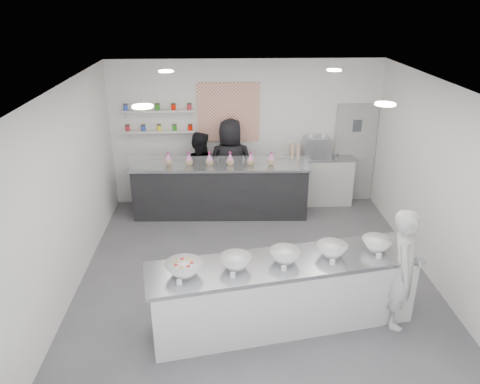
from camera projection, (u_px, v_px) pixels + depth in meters
name	position (u px, v px, depth m)	size (l,w,h in m)	color
floor	(255.00, 276.00, 7.46)	(6.00, 6.00, 0.00)	#515156
ceiling	(258.00, 87.00, 6.28)	(6.00, 6.00, 0.00)	white
back_wall	(246.00, 134.00, 9.63)	(5.50, 5.50, 0.00)	white
left_wall	(67.00, 193.00, 6.76)	(6.00, 6.00, 0.00)	white
right_wall	(440.00, 187.00, 6.98)	(6.00, 6.00, 0.00)	white
back_door	(354.00, 153.00, 9.87)	(0.88, 0.04, 2.10)	#9E9E9B
pattern_panel	(228.00, 112.00, 9.41)	(1.25, 0.03, 1.20)	#E1633C
jar_shelf_lower	(159.00, 131.00, 9.42)	(1.45, 0.22, 0.04)	silver
jar_shelf_upper	(158.00, 111.00, 9.26)	(1.45, 0.22, 0.04)	silver
preserve_jars	(158.00, 118.00, 9.30)	(1.45, 0.10, 0.56)	red
downlight_0	(143.00, 106.00, 5.31)	(0.24, 0.24, 0.02)	white
downlight_1	(385.00, 104.00, 5.43)	(0.24, 0.24, 0.02)	white
downlight_2	(166.00, 71.00, 7.70)	(0.24, 0.24, 0.02)	white
downlight_3	(334.00, 70.00, 7.81)	(0.24, 0.24, 0.02)	white
prep_counter	(283.00, 293.00, 6.22)	(3.58, 0.81, 0.98)	silver
back_bar	(220.00, 191.00, 9.32)	(3.47, 0.63, 1.07)	black
sneeze_guard	(219.00, 163.00, 8.77)	(3.42, 0.01, 0.29)	white
espresso_ledge	(319.00, 181.00, 9.87)	(1.39, 0.44, 1.03)	silver
espresso_machine	(316.00, 148.00, 9.58)	(0.54, 0.38, 0.41)	#93969E
cup_stacks	(295.00, 151.00, 9.59)	(0.24, 0.24, 0.30)	#CFB08E
prep_bowls	(285.00, 256.00, 6.00)	(3.01, 0.51, 0.16)	white
label_cards	(282.00, 282.00, 5.54)	(2.66, 0.04, 0.07)	white
cookie_bags	(220.00, 159.00, 9.05)	(2.16, 0.16, 0.28)	#FF76DC
woman_prep	(403.00, 269.00, 6.11)	(0.62, 0.40, 1.69)	beige
staff_left	(199.00, 172.00, 9.48)	(0.81, 0.63, 1.66)	black
staff_right	(231.00, 165.00, 9.46)	(0.93, 0.61, 1.91)	black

